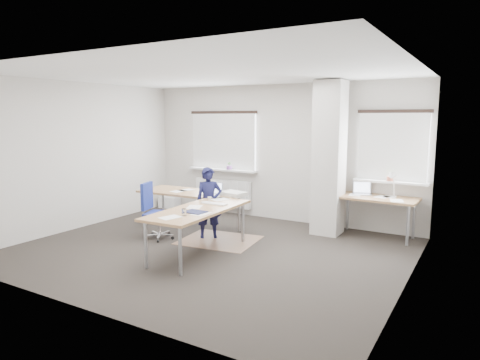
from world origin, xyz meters
The scene contains 8 objects.
ground centered at (0.00, 0.00, 0.00)m, with size 6.00×6.00×0.00m, color black.
room_shell centered at (0.18, 0.45, 1.75)m, with size 6.04×5.04×2.82m.
floor_mat centered at (-0.17, 0.54, 0.00)m, with size 1.28×1.09×0.01m, color #836047.
white_crate centered at (-2.70, 2.25, 0.13)m, with size 0.44×0.31×0.26m, color white.
desk_main centered at (-0.50, 0.34, 0.69)m, with size 2.49×2.61×0.96m.
desk_side centered at (2.13, 2.15, 0.69)m, with size 1.43×0.76×1.22m.
task_chair centered at (-1.17, 0.07, 0.28)m, with size 0.56×0.55×1.00m.
person centered at (-0.42, 0.60, 0.63)m, with size 0.46×0.30×1.26m, color black.
Camera 1 is at (3.81, -5.53, 2.14)m, focal length 32.00 mm.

